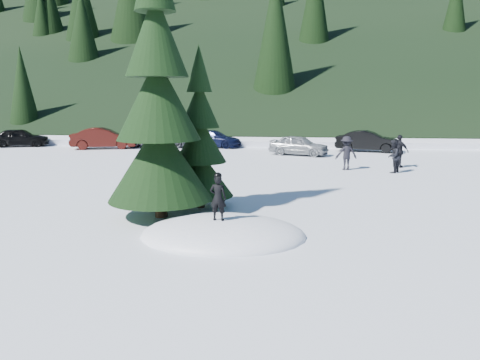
# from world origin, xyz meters

# --- Properties ---
(ground) EXTENTS (200.00, 200.00, 0.00)m
(ground) POSITION_xyz_m (0.00, 0.00, 0.00)
(ground) COLOR white
(ground) RESTS_ON ground
(snow_mound) EXTENTS (4.48, 3.52, 0.96)m
(snow_mound) POSITION_xyz_m (0.00, 0.00, 0.00)
(snow_mound) COLOR white
(snow_mound) RESTS_ON ground
(forest_hillside) EXTENTS (200.00, 60.00, 25.00)m
(forest_hillside) POSITION_xyz_m (0.00, 54.00, 12.50)
(forest_hillside) COLOR black
(forest_hillside) RESTS_ON ground
(spruce_tall) EXTENTS (3.20, 3.20, 8.60)m
(spruce_tall) POSITION_xyz_m (-2.20, 1.80, 3.32)
(spruce_tall) COLOR black
(spruce_tall) RESTS_ON ground
(spruce_short) EXTENTS (2.20, 2.20, 5.37)m
(spruce_short) POSITION_xyz_m (-1.20, 3.20, 2.10)
(spruce_short) COLOR black
(spruce_short) RESTS_ON ground
(child_skier) EXTENTS (0.47, 0.34, 1.21)m
(child_skier) POSITION_xyz_m (-0.10, -0.18, 1.09)
(child_skier) COLOR black
(child_skier) RESTS_ON snow_mound
(adult_0) EXTENTS (0.96, 1.01, 1.64)m
(adult_0) POSITION_xyz_m (6.87, 11.30, 0.82)
(adult_0) COLOR black
(adult_0) RESTS_ON ground
(adult_1) EXTENTS (1.06, 0.97, 1.74)m
(adult_1) POSITION_xyz_m (7.55, 13.07, 0.87)
(adult_1) COLOR black
(adult_1) RESTS_ON ground
(adult_2) EXTENTS (1.22, 0.87, 1.72)m
(adult_2) POSITION_xyz_m (4.69, 12.01, 0.86)
(adult_2) COLOR black
(adult_2) RESTS_ON ground
(car_0) EXTENTS (4.33, 2.80, 1.37)m
(car_0) POSITION_xyz_m (-18.14, 20.91, 0.69)
(car_0) COLOR black
(car_0) RESTS_ON ground
(car_1) EXTENTS (4.79, 2.76, 1.49)m
(car_1) POSITION_xyz_m (-11.42, 20.21, 0.75)
(car_1) COLOR #370E0A
(car_1) RESTS_ON ground
(car_2) EXTENTS (5.06, 2.52, 1.38)m
(car_2) POSITION_xyz_m (-7.76, 21.88, 0.69)
(car_2) COLOR #4D5055
(car_2) RESTS_ON ground
(car_3) EXTENTS (4.58, 2.83, 1.24)m
(car_3) POSITION_xyz_m (-3.74, 21.97, 0.62)
(car_3) COLOR black
(car_3) RESTS_ON ground
(car_4) EXTENTS (4.05, 2.68, 1.28)m
(car_4) POSITION_xyz_m (2.42, 17.83, 0.64)
(car_4) COLOR gray
(car_4) RESTS_ON ground
(car_5) EXTENTS (4.51, 2.47, 1.41)m
(car_5) POSITION_xyz_m (7.14, 20.31, 0.70)
(car_5) COLOR black
(car_5) RESTS_ON ground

